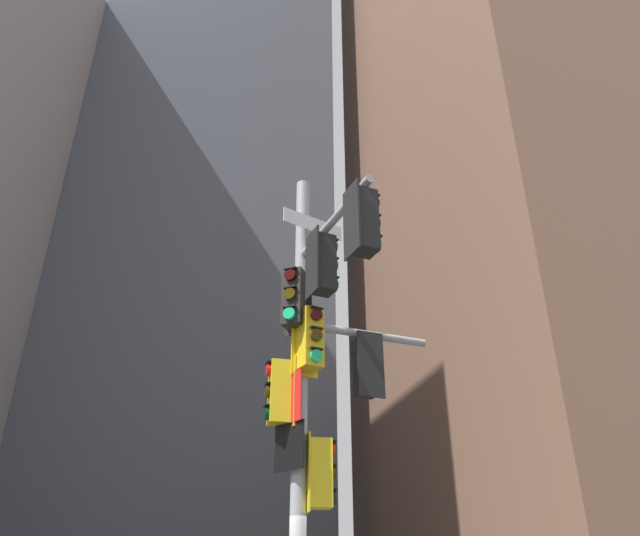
# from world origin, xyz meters

# --- Properties ---
(building_tower_right) EXTENTS (17.31, 17.31, 45.46)m
(building_tower_right) POSITION_xyz_m (15.19, 11.20, 22.73)
(building_tower_right) COLOR brown
(building_tower_right) RESTS_ON ground
(building_mid_block) EXTENTS (13.04, 13.04, 48.83)m
(building_mid_block) POSITION_xyz_m (-1.65, 22.72, 24.41)
(building_mid_block) COLOR #4C5460
(building_mid_block) RESTS_ON ground
(signal_pole_assembly) EXTENTS (2.92, 2.98, 8.40)m
(signal_pole_assembly) POSITION_xyz_m (0.18, -0.34, 4.79)
(signal_pole_assembly) COLOR #9EA0A3
(signal_pole_assembly) RESTS_ON ground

